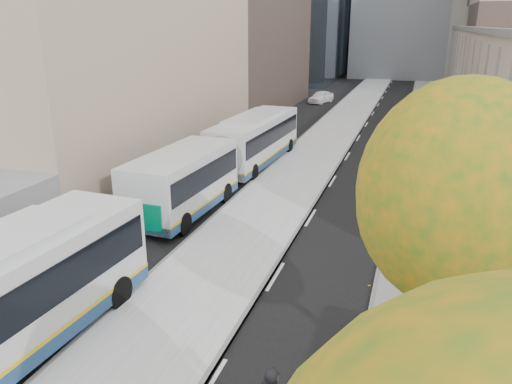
% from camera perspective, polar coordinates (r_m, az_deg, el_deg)
% --- Properties ---
extents(bus_platform, '(4.25, 150.00, 0.15)m').
position_cam_1_polar(bus_platform, '(34.09, 6.46, 4.09)').
color(bus_platform, '#B1B1B1').
rests_on(bus_platform, ground).
extents(sidewalk, '(4.75, 150.00, 0.08)m').
position_cam_1_polar(sidewalk, '(33.51, 19.98, 2.75)').
color(sidewalk, gray).
rests_on(sidewalk, ground).
extents(tree_c, '(4.20, 4.20, 7.28)m').
position_cam_1_polar(tree_c, '(10.93, 22.28, -0.47)').
color(tree_c, black).
rests_on(tree_c, sidewalk).
extents(bus_far, '(3.47, 18.09, 3.00)m').
position_cam_1_polar(bus_far, '(28.21, -3.04, 4.39)').
color(bus_far, silver).
rests_on(bus_far, ground).
extents(distant_car, '(2.65, 4.32, 1.37)m').
position_cam_1_polar(distant_car, '(58.39, 7.44, 10.73)').
color(distant_car, white).
rests_on(distant_car, ground).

